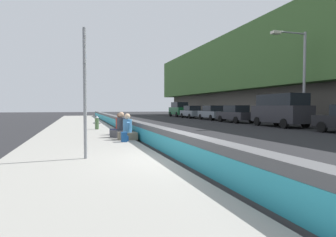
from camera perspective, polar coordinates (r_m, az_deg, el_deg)
ground_plane at (r=7.98m, az=3.26°, el=-9.01°), size 160.00×160.00×0.00m
sidewalk_strip at (r=7.46m, az=-16.38°, el=-9.36°), size 80.00×4.40×0.14m
jersey_barrier at (r=7.91m, az=3.24°, el=-5.99°), size 76.00×0.45×0.85m
route_sign_post at (r=8.15m, az=-16.39°, el=6.75°), size 0.44×0.09×3.60m
fire_hydrant at (r=18.53m, az=-14.14°, el=-0.73°), size 0.26×0.46×0.88m
seated_person_foreground at (r=12.58m, az=-8.17°, el=-2.56°), size 0.73×0.85×1.14m
seated_person_middle at (r=13.56m, az=-9.37°, el=-2.14°), size 0.96×1.04×1.19m
seated_person_rear at (r=14.83m, az=-9.76°, el=-1.85°), size 0.89×0.97×1.11m
backpack at (r=11.74m, az=-8.78°, el=-3.71°), size 0.32×0.28×0.40m
street_lamp at (r=23.89m, az=24.86°, el=9.11°), size 0.44×3.09×7.24m
parked_car_third at (r=23.80m, az=21.72°, el=1.69°), size 5.13×2.17×2.56m
parked_car_fourth at (r=28.82m, az=13.47°, el=0.91°), size 4.55×2.06×1.71m
parked_car_midline at (r=33.73m, az=8.93°, el=1.16°), size 4.51×1.97×1.71m
parked_car_far at (r=38.93m, az=4.81°, el=1.34°), size 4.50×1.96×1.71m
parked_car_farther at (r=44.13m, az=2.27°, el=1.89°), size 4.81×2.09×2.28m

